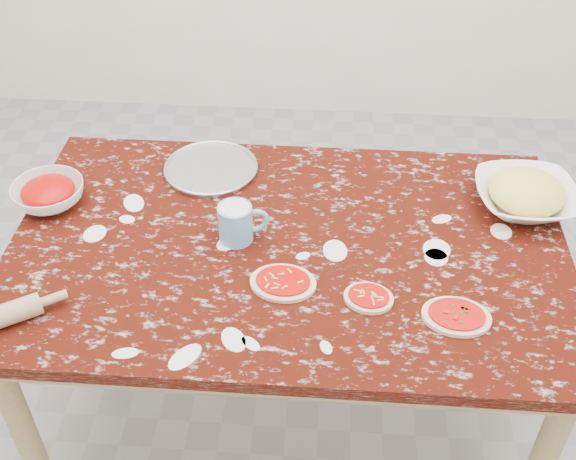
{
  "coord_description": "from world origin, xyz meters",
  "views": [
    {
      "loc": [
        0.11,
        -1.51,
        2.09
      ],
      "look_at": [
        0.0,
        0.0,
        0.8
      ],
      "focal_mm": 43.91,
      "sensor_mm": 36.0,
      "label": 1
    }
  ],
  "objects_px": {
    "sauce_bowl": "(49,194)",
    "flour_mug": "(237,222)",
    "pizza_tray": "(211,169)",
    "cheese_bowl": "(525,197)",
    "worktable": "(288,264)"
  },
  "relations": [
    {
      "from": "sauce_bowl",
      "to": "flour_mug",
      "type": "distance_m",
      "value": 0.61
    },
    {
      "from": "sauce_bowl",
      "to": "pizza_tray",
      "type": "bearing_deg",
      "value": 24.02
    },
    {
      "from": "pizza_tray",
      "to": "sauce_bowl",
      "type": "bearing_deg",
      "value": -155.98
    },
    {
      "from": "cheese_bowl",
      "to": "flour_mug",
      "type": "relative_size",
      "value": 2.07
    },
    {
      "from": "worktable",
      "to": "sauce_bowl",
      "type": "height_order",
      "value": "sauce_bowl"
    },
    {
      "from": "worktable",
      "to": "flour_mug",
      "type": "height_order",
      "value": "flour_mug"
    },
    {
      "from": "sauce_bowl",
      "to": "cheese_bowl",
      "type": "xyz_separation_m",
      "value": [
        1.44,
        0.09,
        0.0
      ]
    },
    {
      "from": "worktable",
      "to": "pizza_tray",
      "type": "bearing_deg",
      "value": 129.28
    },
    {
      "from": "worktable",
      "to": "cheese_bowl",
      "type": "bearing_deg",
      "value": 17.43
    },
    {
      "from": "cheese_bowl",
      "to": "flour_mug",
      "type": "distance_m",
      "value": 0.87
    },
    {
      "from": "worktable",
      "to": "flour_mug",
      "type": "distance_m",
      "value": 0.2
    },
    {
      "from": "pizza_tray",
      "to": "cheese_bowl",
      "type": "relative_size",
      "value": 0.99
    },
    {
      "from": "worktable",
      "to": "pizza_tray",
      "type": "xyz_separation_m",
      "value": [
        -0.28,
        0.34,
        0.09
      ]
    },
    {
      "from": "flour_mug",
      "to": "cheese_bowl",
      "type": "bearing_deg",
      "value": 13.88
    },
    {
      "from": "sauce_bowl",
      "to": "flour_mug",
      "type": "xyz_separation_m",
      "value": [
        0.59,
        -0.12,
        0.03
      ]
    }
  ]
}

